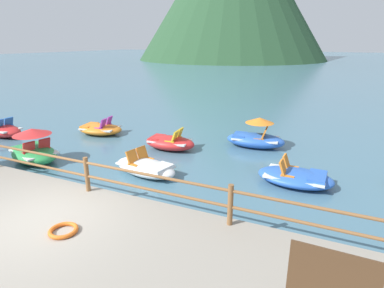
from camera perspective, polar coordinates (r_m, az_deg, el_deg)
ground_plane at (r=44.91m, az=17.45°, el=11.77°), size 200.00×200.00×0.00m
dock_railing at (r=8.85m, az=-18.39°, el=-4.58°), size 23.92×0.12×0.95m
sign_board at (r=5.10m, az=23.86°, el=-21.33°), size 1.18×0.09×1.19m
life_ring at (r=7.42m, az=-22.07°, el=-14.16°), size 0.61×0.61×0.09m
pedal_boat_1 at (r=10.68m, az=-8.31°, el=-4.09°), size 2.57×1.62×0.82m
pedal_boat_2 at (r=10.35m, az=18.09°, el=-5.62°), size 2.31×1.45×0.81m
pedal_boat_3 at (r=12.99m, az=-4.02°, el=0.29°), size 2.17×1.28×0.88m
pedal_boat_4 at (r=15.75m, az=-16.14°, el=2.62°), size 2.30×1.68×0.82m
pedal_boat_5 at (r=17.28m, az=-31.14°, el=2.21°), size 2.64×1.31×0.90m
pedal_boat_6 at (r=13.47m, az=11.36°, el=1.18°), size 2.49×1.45×1.27m
pedal_boat_7 at (r=12.92m, az=-26.51°, el=-0.99°), size 2.46×1.93×1.28m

